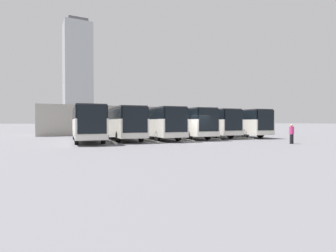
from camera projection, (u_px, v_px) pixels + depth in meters
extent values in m
plane|color=#5B5B60|center=(197.00, 142.00, 24.50)|extent=(600.00, 600.00, 0.00)
cube|color=silver|center=(235.00, 126.00, 33.16)|extent=(3.56, 11.33, 1.67)
cube|color=black|center=(235.00, 116.00, 33.14)|extent=(3.51, 11.16, 1.02)
cube|color=black|center=(266.00, 120.00, 27.94)|extent=(2.12, 0.26, 2.19)
cube|color=silver|center=(266.00, 133.00, 27.95)|extent=(2.30, 0.30, 0.40)
cube|color=#333338|center=(235.00, 111.00, 33.13)|extent=(3.42, 10.88, 0.12)
cylinder|color=black|center=(260.00, 133.00, 30.33)|extent=(0.40, 1.06, 1.03)
cylinder|color=black|center=(245.00, 134.00, 29.57)|extent=(0.40, 1.06, 1.03)
cylinder|color=black|center=(226.00, 131.00, 36.78)|extent=(0.40, 1.06, 1.03)
cylinder|color=black|center=(213.00, 132.00, 36.01)|extent=(0.40, 1.06, 1.03)
cube|color=#B2B2AD|center=(232.00, 137.00, 30.87)|extent=(1.00, 7.35, 0.15)
cube|color=silver|center=(207.00, 127.00, 32.33)|extent=(3.56, 11.33, 1.67)
cube|color=black|center=(207.00, 116.00, 32.31)|extent=(3.51, 11.16, 1.02)
cube|color=black|center=(234.00, 120.00, 27.10)|extent=(2.12, 0.26, 2.19)
cube|color=silver|center=(234.00, 133.00, 27.12)|extent=(2.30, 0.30, 0.40)
cube|color=#333338|center=(207.00, 111.00, 32.30)|extent=(3.42, 10.88, 0.12)
cylinder|color=black|center=(230.00, 134.00, 29.50)|extent=(0.40, 1.06, 1.03)
cylinder|color=black|center=(214.00, 134.00, 28.74)|extent=(0.40, 1.06, 1.03)
cylinder|color=black|center=(201.00, 132.00, 35.95)|extent=(0.40, 1.06, 1.03)
cylinder|color=black|center=(187.00, 132.00, 35.18)|extent=(0.40, 1.06, 1.03)
cube|color=#B2B2AD|center=(202.00, 137.00, 30.03)|extent=(1.00, 7.35, 0.15)
cube|color=silver|center=(184.00, 127.00, 30.07)|extent=(3.56, 11.33, 1.67)
cube|color=black|center=(184.00, 115.00, 30.05)|extent=(3.51, 11.16, 1.02)
cube|color=black|center=(209.00, 120.00, 24.85)|extent=(2.12, 0.26, 2.19)
cube|color=silver|center=(209.00, 134.00, 24.86)|extent=(2.30, 0.30, 0.40)
cube|color=#333338|center=(184.00, 110.00, 30.04)|extent=(3.42, 10.88, 0.12)
cylinder|color=black|center=(208.00, 135.00, 27.24)|extent=(0.40, 1.06, 1.03)
cylinder|color=black|center=(189.00, 135.00, 26.48)|extent=(0.40, 1.06, 1.03)
cylinder|color=black|center=(181.00, 132.00, 33.69)|extent=(0.40, 1.06, 1.03)
cylinder|color=black|center=(165.00, 133.00, 32.92)|extent=(0.40, 1.06, 1.03)
cube|color=#B2B2AD|center=(178.00, 139.00, 27.78)|extent=(1.00, 7.35, 0.15)
cube|color=silver|center=(156.00, 127.00, 28.23)|extent=(3.56, 11.33, 1.67)
cube|color=black|center=(156.00, 115.00, 28.21)|extent=(3.51, 11.16, 1.02)
cube|color=black|center=(177.00, 120.00, 23.01)|extent=(2.12, 0.26, 2.19)
cube|color=silver|center=(177.00, 135.00, 23.03)|extent=(2.30, 0.30, 0.40)
cube|color=#333338|center=(156.00, 109.00, 28.20)|extent=(3.42, 10.88, 0.12)
cylinder|color=black|center=(178.00, 136.00, 25.40)|extent=(0.40, 1.06, 1.03)
cylinder|color=black|center=(157.00, 136.00, 24.64)|extent=(0.40, 1.06, 1.03)
cylinder|color=black|center=(156.00, 133.00, 31.85)|extent=(0.40, 1.06, 1.03)
cylinder|color=black|center=(139.00, 133.00, 31.09)|extent=(0.40, 1.06, 1.03)
cube|color=#B2B2AD|center=(147.00, 140.00, 25.94)|extent=(1.00, 7.35, 0.15)
cube|color=silver|center=(122.00, 127.00, 27.07)|extent=(3.56, 11.33, 1.67)
cube|color=black|center=(122.00, 114.00, 27.04)|extent=(3.51, 11.16, 1.02)
cube|color=black|center=(135.00, 120.00, 21.84)|extent=(2.12, 0.26, 2.19)
cube|color=silver|center=(135.00, 136.00, 21.86)|extent=(2.30, 0.30, 0.40)
cube|color=#333338|center=(122.00, 109.00, 27.04)|extent=(3.42, 10.88, 0.12)
cylinder|color=black|center=(141.00, 136.00, 24.24)|extent=(0.40, 1.06, 1.03)
cylinder|color=black|center=(118.00, 137.00, 23.47)|extent=(0.40, 1.06, 1.03)
cylinder|color=black|center=(125.00, 133.00, 30.68)|extent=(0.40, 1.06, 1.03)
cylinder|color=black|center=(107.00, 134.00, 29.92)|extent=(0.40, 1.06, 1.03)
cube|color=#B2B2AD|center=(109.00, 141.00, 24.77)|extent=(1.00, 7.35, 0.15)
cube|color=silver|center=(87.00, 128.00, 24.89)|extent=(3.56, 11.33, 1.67)
cube|color=black|center=(87.00, 114.00, 24.87)|extent=(3.51, 11.16, 1.02)
cube|color=black|center=(92.00, 119.00, 19.66)|extent=(2.12, 0.26, 2.19)
cube|color=silver|center=(92.00, 138.00, 19.68)|extent=(2.30, 0.30, 0.40)
cube|color=#333338|center=(87.00, 108.00, 24.86)|extent=(3.42, 10.88, 0.12)
cylinder|color=black|center=(103.00, 138.00, 22.06)|extent=(0.40, 1.06, 1.03)
cylinder|color=black|center=(76.00, 138.00, 21.29)|extent=(0.40, 1.06, 1.03)
cylinder|color=black|center=(95.00, 134.00, 28.50)|extent=(0.40, 1.06, 1.03)
cylinder|color=black|center=(74.00, 135.00, 27.74)|extent=(0.40, 1.06, 1.03)
cylinder|color=black|center=(291.00, 139.00, 22.09)|extent=(0.20, 0.20, 0.82)
cylinder|color=black|center=(292.00, 139.00, 22.19)|extent=(0.20, 0.20, 0.82)
cylinder|color=#D13375|center=(292.00, 130.00, 22.13)|extent=(0.40, 0.40, 0.65)
sphere|color=tan|center=(292.00, 125.00, 22.12)|extent=(0.22, 0.22, 0.22)
cube|color=#A8A399|center=(127.00, 121.00, 42.93)|extent=(26.96, 9.26, 4.18)
cube|color=silver|center=(117.00, 111.00, 48.36)|extent=(26.96, 3.00, 0.24)
cylinder|color=slate|center=(160.00, 121.00, 53.65)|extent=(0.20, 0.20, 3.93)
cylinder|color=slate|center=(61.00, 121.00, 45.08)|extent=(0.20, 0.20, 3.93)
cube|color=#ADB2B7|center=(78.00, 75.00, 157.55)|extent=(15.74, 15.74, 60.75)
cube|color=#4C4C51|center=(77.00, 22.00, 157.07)|extent=(11.02, 11.02, 2.40)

